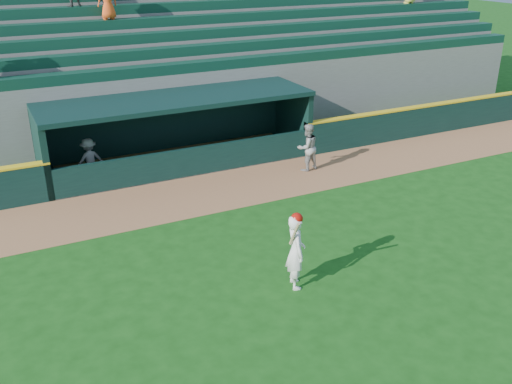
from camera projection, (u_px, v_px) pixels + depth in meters
ground at (285, 263)px, 14.10m from camera, size 120.00×120.00×0.00m
warning_track at (210, 192)px, 18.12m from camera, size 40.00×3.00×0.01m
field_wall_right at (462, 114)px, 24.23m from camera, size 15.50×0.30×1.20m
wall_stripe_right at (464, 100)px, 23.98m from camera, size 15.50×0.32×0.06m
dugout_player_front at (307, 147)px, 19.61m from camera, size 0.88×0.73×1.65m
dugout_player_inside at (89, 160)px, 18.79m from camera, size 1.02×0.71×1.45m
dugout at (176, 126)px, 20.13m from camera, size 9.40×2.80×2.46m
stands at (137, 73)px, 23.46m from camera, size 34.50×6.28×7.46m
batter_at_plate at (296, 250)px, 12.81m from camera, size 0.58×0.85×1.87m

